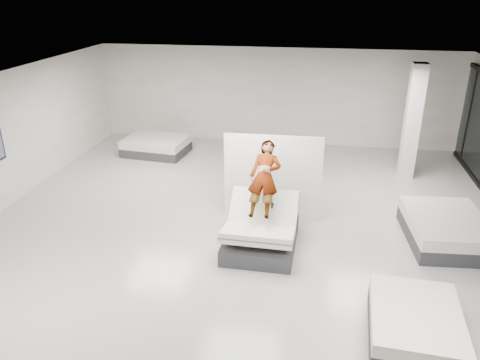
{
  "coord_description": "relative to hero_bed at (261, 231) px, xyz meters",
  "views": [
    {
      "loc": [
        1.46,
        -8.52,
        5.13
      ],
      "look_at": [
        -0.2,
        1.09,
        1.0
      ],
      "focal_mm": 35.0,
      "sensor_mm": 36.0,
      "label": 1
    }
  ],
  "objects": [
    {
      "name": "column",
      "position": [
        3.56,
        4.55,
        1.24
      ],
      "size": [
        0.4,
        0.4,
        3.2
      ],
      "primitive_type": "cube",
      "color": "silver",
      "rests_on": "floor"
    },
    {
      "name": "flat_bed_right_near",
      "position": [
        2.7,
        -2.3,
        -0.12
      ],
      "size": [
        1.46,
        1.88,
        0.49
      ],
      "color": "#323237",
      "rests_on": "floor"
    },
    {
      "name": "person",
      "position": [
        0.01,
        0.32,
        0.84
      ],
      "size": [
        0.65,
        1.52,
        1.48
      ],
      "primitive_type": "imported",
      "rotation": [
        0.8,
        0.0,
        -0.02
      ],
      "color": "slate",
      "rests_on": "hero_bed"
    },
    {
      "name": "flat_bed_left_far",
      "position": [
        -4.09,
        5.18,
        -0.1
      ],
      "size": [
        2.06,
        1.63,
        0.53
      ],
      "color": "#323237",
      "rests_on": "floor"
    },
    {
      "name": "room",
      "position": [
        -0.44,
        0.05,
        1.24
      ],
      "size": [
        14.0,
        14.04,
        3.2
      ],
      "color": "#ADACA3",
      "rests_on": "ground"
    },
    {
      "name": "flat_bed_right_far",
      "position": [
        3.85,
        0.9,
        -0.08
      ],
      "size": [
        1.72,
        2.2,
        0.57
      ],
      "color": "#323237",
      "rests_on": "floor"
    },
    {
      "name": "divider_panel",
      "position": [
        0.07,
        1.36,
        0.65
      ],
      "size": [
        2.23,
        0.14,
        2.02
      ],
      "primitive_type": "cube",
      "rotation": [
        0.0,
        0.0,
        0.02
      ],
      "color": "white",
      "rests_on": "floor"
    },
    {
      "name": "remote",
      "position": [
        0.22,
        -0.04,
        0.63
      ],
      "size": [
        0.05,
        0.14,
        0.08
      ],
      "primitive_type": "cube",
      "rotation": [
        0.35,
        0.0,
        -0.02
      ],
      "color": "black",
      "rests_on": "person"
    },
    {
      "name": "hero_bed",
      "position": [
        0.0,
        0.0,
        0.0
      ],
      "size": [
        1.47,
        1.92,
        1.16
      ],
      "color": "#323237",
      "rests_on": "floor"
    }
  ]
}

